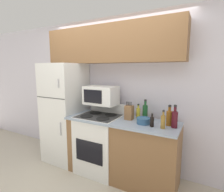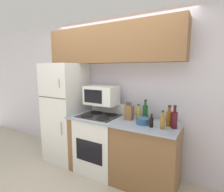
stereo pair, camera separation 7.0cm
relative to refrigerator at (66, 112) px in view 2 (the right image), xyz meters
The scene contains 15 objects.
ground_plane 1.27m from the refrigerator, 21.48° to the right, with size 12.00×12.00×0.00m, color beige.
wall_back 1.00m from the refrigerator, 23.52° to the left, with size 8.00×0.05×2.55m.
lower_cabinets 1.24m from the refrigerator, ahead, with size 1.68×0.62×0.93m.
refrigerator is the anchor object (origin of this frame).
upper_cabinets 1.46m from the refrigerator, 11.83° to the left, with size 2.34×0.33×0.58m.
stove 0.87m from the refrigerator, ahead, with size 0.67×0.60×1.10m.
microwave 0.83m from the refrigerator, ahead, with size 0.53×0.34×0.30m.
knife_block 1.27m from the refrigerator, ahead, with size 0.12×0.11×0.27m.
bowl 1.53m from the refrigerator, ahead, with size 0.19×0.19×0.09m.
bottle_wine_green 1.48m from the refrigerator, ahead, with size 0.08×0.08×0.30m.
bottle_whiskey 1.85m from the refrigerator, ahead, with size 0.08×0.08×0.28m.
bottle_vinegar 1.81m from the refrigerator, ahead, with size 0.06×0.06×0.24m.
bottle_soy_sauce 1.67m from the refrigerator, ahead, with size 0.05×0.05×0.18m.
bottle_wine_red 1.93m from the refrigerator, ahead, with size 0.08×0.08×0.30m.
bottle_cooking_spray 1.37m from the refrigerator, ahead, with size 0.06×0.06×0.22m.
Camera 2 is at (1.47, -1.98, 1.68)m, focal length 28.00 mm.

